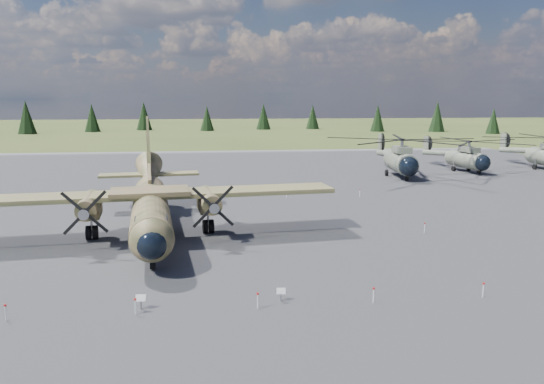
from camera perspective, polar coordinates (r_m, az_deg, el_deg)
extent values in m
plane|color=#4D5626|center=(39.97, -6.33, -5.18)|extent=(500.00, 500.00, 0.00)
cube|color=slate|center=(49.70, -6.52, -2.19)|extent=(120.00, 120.00, 0.04)
cylinder|color=#373C20|center=(40.53, -12.92, -1.92)|extent=(4.50, 17.64, 2.72)
sphere|color=#373C20|center=(32.03, -12.81, -5.07)|extent=(2.92, 2.92, 2.66)
sphere|color=black|center=(31.53, -12.80, -5.40)|extent=(2.15, 2.15, 1.95)
cube|color=black|center=(33.36, -12.88, -3.18)|extent=(2.09, 1.74, 0.53)
cone|color=#373C20|center=(51.64, -13.05, 1.74)|extent=(3.33, 6.90, 4.08)
cube|color=#ACAFB2|center=(41.72, -12.87, -3.16)|extent=(2.43, 5.98, 0.48)
cube|color=#313D20|center=(40.80, -12.98, -0.26)|extent=(28.31, 6.17, 0.34)
cube|color=#373C20|center=(40.76, -12.99, 0.04)|extent=(6.15, 4.07, 0.34)
cylinder|color=#373C20|center=(40.85, -19.08, -1.30)|extent=(1.97, 5.17, 1.45)
cube|color=#373C20|center=(41.73, -18.93, -1.95)|extent=(1.79, 3.43, 0.78)
cone|color=gray|center=(37.78, -19.55, -2.21)|extent=(0.82, 0.94, 0.74)
cylinder|color=black|center=(42.08, -18.80, -4.14)|extent=(0.96, 1.15, 1.07)
cylinder|color=#373C20|center=(40.84, -6.82, -0.82)|extent=(1.97, 5.17, 1.45)
cube|color=#373C20|center=(41.72, -6.92, -1.48)|extent=(1.79, 3.43, 0.78)
cone|color=gray|center=(37.76, -6.29, -1.69)|extent=(0.82, 0.94, 0.74)
cylinder|color=black|center=(42.07, -6.88, -3.68)|extent=(0.96, 1.15, 1.07)
cube|color=#373C20|center=(47.91, -13.05, 1.82)|extent=(1.02, 7.31, 1.63)
cube|color=#313D20|center=(52.11, -13.05, 1.86)|extent=(9.48, 3.08, 0.21)
cylinder|color=gray|center=(33.42, -12.77, -6.20)|extent=(0.15, 0.15, 0.87)
cylinder|color=black|center=(33.62, -12.72, -7.36)|extent=(0.43, 0.94, 0.91)
cylinder|color=slate|center=(73.21, 13.65, 3.11)|extent=(3.53, 8.17, 2.75)
sphere|color=black|center=(69.42, 14.49, 2.67)|extent=(2.77, 2.77, 2.53)
sphere|color=slate|center=(77.02, 12.88, 3.47)|extent=(2.77, 2.77, 2.53)
cube|color=slate|center=(72.61, 13.79, 4.45)|extent=(2.21, 3.69, 0.83)
cylinder|color=gray|center=(72.54, 13.82, 5.10)|extent=(0.43, 0.43, 1.10)
cylinder|color=slate|center=(80.97, 12.18, 4.07)|extent=(1.86, 9.45, 1.58)
cube|color=slate|center=(84.85, 11.56, 5.29)|extent=(0.39, 1.56, 2.64)
cylinder|color=black|center=(84.94, 11.81, 5.28)|extent=(0.35, 2.86, 2.86)
cylinder|color=black|center=(70.26, 14.29, 1.49)|extent=(0.38, 0.78, 0.75)
cylinder|color=black|center=(74.31, 12.22, 2.02)|extent=(0.42, 0.91, 0.88)
cylinder|color=gray|center=(74.23, 12.24, 2.46)|extent=(0.17, 0.17, 1.60)
cylinder|color=black|center=(75.07, 14.43, 2.01)|extent=(0.42, 0.91, 0.88)
cylinder|color=gray|center=(74.99, 14.45, 2.45)|extent=(0.17, 0.17, 1.60)
cylinder|color=slate|center=(81.44, 20.20, 3.26)|extent=(3.44, 7.22, 2.41)
sphere|color=black|center=(78.69, 21.68, 2.92)|extent=(2.53, 2.53, 2.21)
sphere|color=slate|center=(84.24, 18.82, 3.55)|extent=(2.53, 2.53, 2.21)
cube|color=slate|center=(80.98, 20.43, 4.31)|extent=(2.09, 3.29, 0.72)
cylinder|color=gray|center=(80.92, 20.46, 4.82)|extent=(0.40, 0.40, 0.96)
cylinder|color=slate|center=(87.17, 17.48, 4.04)|extent=(2.06, 8.24, 1.38)
cube|color=slate|center=(90.09, 16.26, 5.05)|extent=(0.42, 1.36, 2.31)
cylinder|color=black|center=(90.26, 16.44, 5.05)|extent=(0.44, 2.48, 2.50)
cylinder|color=black|center=(79.31, 21.37, 2.01)|extent=(0.37, 0.69, 0.65)
cylinder|color=black|center=(81.77, 18.94, 2.38)|extent=(0.40, 0.81, 0.77)
cylinder|color=gray|center=(81.71, 18.96, 2.73)|extent=(0.15, 0.15, 1.40)
cylinder|color=black|center=(83.28, 20.40, 2.42)|extent=(0.40, 0.81, 0.77)
cylinder|color=gray|center=(83.22, 20.42, 2.76)|extent=(0.15, 0.15, 1.40)
sphere|color=slate|center=(91.17, 26.27, 3.59)|extent=(2.51, 2.51, 2.39)
cylinder|color=slate|center=(94.28, 24.89, 4.09)|extent=(1.34, 8.90, 1.49)
cube|color=slate|center=(97.38, 23.64, 5.11)|extent=(0.31, 1.46, 2.49)
cylinder|color=black|center=(97.58, 23.82, 5.10)|extent=(0.21, 2.70, 2.70)
cylinder|color=black|center=(88.50, 26.42, 2.43)|extent=(0.36, 0.85, 0.83)
cylinder|color=gray|center=(88.44, 26.44, 2.78)|extent=(0.15, 0.15, 1.51)
cube|color=gray|center=(27.88, -13.90, -11.54)|extent=(0.10, 0.10, 0.63)
cube|color=silver|center=(27.72, -13.94, -10.99)|extent=(0.53, 0.27, 0.35)
cube|color=gray|center=(28.13, 0.96, -11.09)|extent=(0.09, 0.09, 0.58)
cube|color=silver|center=(27.99, 0.98, -10.60)|extent=(0.48, 0.24, 0.33)
cylinder|color=silver|center=(28.65, -26.72, -11.57)|extent=(0.07, 0.07, 0.80)
cylinder|color=#AE1512|center=(28.51, -26.78, -10.82)|extent=(0.12, 0.12, 0.10)
cylinder|color=silver|center=(27.24, -14.48, -11.89)|extent=(0.07, 0.07, 0.80)
cylinder|color=#AE1512|center=(27.10, -14.52, -11.11)|extent=(0.12, 0.12, 0.10)
cylinder|color=silver|center=(27.12, -1.54, -11.67)|extent=(0.07, 0.07, 0.80)
cylinder|color=#AE1512|center=(26.98, -1.54, -10.88)|extent=(0.12, 0.12, 0.10)
cylinder|color=silver|center=(28.30, 10.87, -10.91)|extent=(0.07, 0.07, 0.80)
cylinder|color=#AE1512|center=(28.16, 10.89, -10.15)|extent=(0.12, 0.12, 0.10)
cylinder|color=silver|center=(30.63, 21.76, -9.82)|extent=(0.07, 0.07, 0.80)
cylinder|color=#AE1512|center=(30.51, 21.81, -9.11)|extent=(0.12, 0.12, 0.10)
cylinder|color=silver|center=(57.64, -22.73, -0.82)|extent=(0.07, 0.07, 0.80)
cylinder|color=#AE1512|center=(57.57, -22.75, -0.43)|extent=(0.12, 0.12, 0.10)
cylinder|color=silver|center=(56.01, -14.82, -0.66)|extent=(0.07, 0.07, 0.80)
cylinder|color=#AE1512|center=(55.94, -14.84, -0.26)|extent=(0.12, 0.12, 0.10)
cylinder|color=silver|center=(55.51, -6.62, -0.49)|extent=(0.07, 0.07, 0.80)
cylinder|color=#AE1512|center=(55.44, -6.62, -0.08)|extent=(0.12, 0.12, 0.10)
cylinder|color=silver|center=(56.14, 1.57, -0.31)|extent=(0.07, 0.07, 0.80)
cylinder|color=#AE1512|center=(56.07, 1.58, 0.09)|extent=(0.12, 0.12, 0.10)
cylinder|color=silver|center=(57.89, 9.42, -0.13)|extent=(0.07, 0.07, 0.80)
cylinder|color=#AE1512|center=(57.82, 9.44, 0.26)|extent=(0.12, 0.12, 0.10)
cylinder|color=silver|center=(43.32, 16.09, -3.78)|extent=(0.07, 0.07, 0.80)
cylinder|color=#AE1512|center=(43.23, 16.12, -3.27)|extent=(0.12, 0.12, 0.10)
cone|color=black|center=(177.12, 22.71, 7.08)|extent=(4.35, 4.35, 7.77)
cone|color=black|center=(182.59, 17.33, 7.78)|extent=(5.50, 5.50, 9.81)
cone|color=black|center=(179.05, 11.30, 7.81)|extent=(4.84, 4.84, 8.65)
cone|color=black|center=(190.59, 4.39, 8.07)|extent=(4.78, 4.78, 8.54)
cone|color=black|center=(187.23, -0.93, 8.13)|extent=(5.01, 5.01, 8.94)
cone|color=black|center=(180.22, -7.01, 7.87)|extent=(4.61, 4.61, 8.23)
cone|color=black|center=(188.54, -13.61, 7.96)|extent=(5.34, 5.34, 9.54)
cone|color=black|center=(183.09, -18.80, 7.57)|extent=(5.03, 5.03, 8.97)
cone|color=black|center=(179.18, -24.92, 7.33)|extent=(5.68, 5.68, 10.15)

